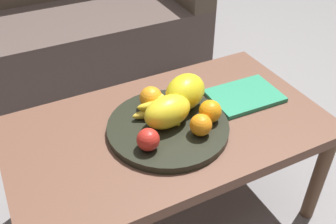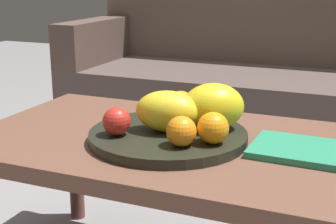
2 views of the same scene
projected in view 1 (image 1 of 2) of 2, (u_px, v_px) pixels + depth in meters
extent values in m
plane|color=gray|center=(168.00, 211.00, 1.54)|extent=(8.00, 8.00, 0.00)
cube|color=brown|center=(168.00, 130.00, 1.28)|extent=(1.05, 0.61, 0.04)
cylinder|color=brown|center=(318.00, 178.00, 1.41)|extent=(0.05, 0.05, 0.41)
cylinder|color=brown|center=(20.00, 173.00, 1.43)|extent=(0.05, 0.05, 0.41)
cylinder|color=brown|center=(236.00, 103.00, 1.78)|extent=(0.05, 0.05, 0.41)
cube|color=#51423E|center=(56.00, 49.00, 2.21)|extent=(1.70, 0.70, 0.40)
cylinder|color=black|center=(168.00, 127.00, 1.24)|extent=(0.40, 0.40, 0.03)
ellipsoid|color=yellow|center=(185.00, 92.00, 1.28)|extent=(0.19, 0.17, 0.12)
ellipsoid|color=yellow|center=(168.00, 112.00, 1.20)|extent=(0.18, 0.12, 0.10)
sphere|color=orange|center=(151.00, 98.00, 1.28)|extent=(0.08, 0.08, 0.08)
sphere|color=orange|center=(210.00, 111.00, 1.23)|extent=(0.07, 0.07, 0.07)
sphere|color=orange|center=(201.00, 125.00, 1.18)|extent=(0.07, 0.07, 0.07)
sphere|color=red|center=(148.00, 140.00, 1.12)|extent=(0.07, 0.07, 0.07)
ellipsoid|color=gold|center=(164.00, 114.00, 1.25)|extent=(0.07, 0.15, 0.03)
ellipsoid|color=yellow|center=(154.00, 112.00, 1.26)|extent=(0.15, 0.05, 0.03)
ellipsoid|color=gold|center=(160.00, 110.00, 1.26)|extent=(0.14, 0.12, 0.03)
ellipsoid|color=yellow|center=(160.00, 105.00, 1.24)|extent=(0.15, 0.08, 0.03)
ellipsoid|color=gold|center=(159.00, 108.00, 1.23)|extent=(0.11, 0.14, 0.03)
cube|color=#2B8A63|center=(245.00, 96.00, 1.39)|extent=(0.25, 0.19, 0.02)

